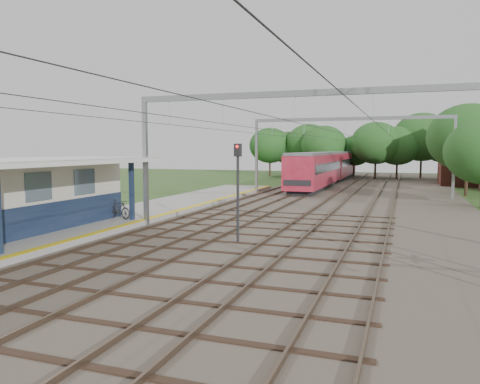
% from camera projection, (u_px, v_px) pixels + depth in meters
% --- Properties ---
extents(ballast_bed, '(18.00, 90.00, 0.10)m').
position_uv_depth(ballast_bed, '(347.00, 202.00, 36.60)').
color(ballast_bed, '#473D33').
rests_on(ballast_bed, ground).
extents(platform, '(5.00, 52.00, 0.35)m').
position_uv_depth(platform, '(97.00, 224.00, 25.38)').
color(platform, gray).
rests_on(platform, ground).
extents(yellow_stripe, '(0.45, 52.00, 0.01)m').
position_uv_depth(yellow_stripe, '(133.00, 223.00, 24.62)').
color(yellow_stripe, yellow).
rests_on(yellow_stripe, platform).
extents(rail_tracks, '(11.80, 88.00, 0.15)m').
position_uv_depth(rail_tracks, '(315.00, 200.00, 37.42)').
color(rail_tracks, brown).
rests_on(rail_tracks, ballast_bed).
extents(catenary_system, '(17.22, 88.00, 7.00)m').
position_uv_depth(catenary_system, '(331.00, 130.00, 31.87)').
color(catenary_system, gray).
rests_on(catenary_system, ground).
extents(tree_band, '(31.72, 30.88, 8.82)m').
position_uv_depth(tree_band, '(371.00, 143.00, 61.67)').
color(tree_band, '#382619').
rests_on(tree_band, ground).
extents(house_far, '(8.00, 6.12, 8.66)m').
position_uv_depth(house_far, '(478.00, 158.00, 52.99)').
color(house_far, brown).
rests_on(house_far, ground).
extents(bicycle, '(1.85, 1.00, 1.07)m').
position_uv_depth(bicycle, '(119.00, 209.00, 26.00)').
color(bicycle, black).
rests_on(bicycle, platform).
extents(train, '(2.87, 35.68, 3.77)m').
position_uv_depth(train, '(329.00, 166.00, 56.90)').
color(train, black).
rests_on(train, ballast_bed).
extents(signal_post, '(0.34, 0.30, 4.46)m').
position_uv_depth(signal_post, '(238.00, 181.00, 20.37)').
color(signal_post, black).
rests_on(signal_post, ground).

